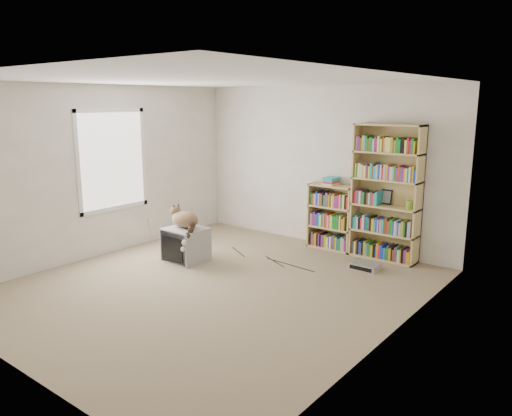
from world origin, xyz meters
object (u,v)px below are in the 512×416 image
Objects in this scene: cat at (185,223)px; crt_tv at (186,244)px; bookcase_tall at (387,197)px; bookcase_short at (332,219)px; dvd_player at (365,266)px.

crt_tv is at bearing 129.37° from cat.
bookcase_tall reaches higher than crt_tv.
crt_tv is 0.56× the size of bookcase_short.
dvd_player is (2.21, 1.24, -0.20)m from crt_tv.
dvd_player is (2.20, 1.25, -0.52)m from cat.
cat is (0.01, -0.01, 0.33)m from crt_tv.
cat is at bearing -150.05° from dvd_player.
cat is 2.29m from bookcase_short.
bookcase_short is (1.34, 1.85, 0.23)m from crt_tv.
bookcase_tall is 5.12× the size of dvd_player.
crt_tv is 0.89× the size of cat.
dvd_player is (0.01, -0.61, -0.88)m from bookcase_tall.
dvd_player is at bearing -34.97° from bookcase_short.
bookcase_tall is at bearing 44.40° from cat.
crt_tv is at bearing -126.05° from bookcase_short.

